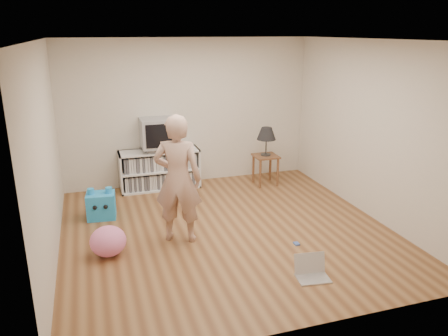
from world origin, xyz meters
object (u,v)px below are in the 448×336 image
dvd_deck (159,148)px  laptop (311,271)px  plush_blue (101,205)px  person (178,179)px  crt_tv (158,133)px  table_lamp (266,134)px  plush_pink (108,241)px  media_unit (160,169)px  side_table (266,162)px

dvd_deck → laptop: (1.16, -3.47, -0.67)m
plush_blue → dvd_deck: bearing=50.0°
person → plush_blue: bearing=-24.0°
crt_tv → person: bearing=-92.6°
laptop → table_lamp: bearing=84.2°
laptop → plush_pink: (-2.19, 1.22, 0.12)m
crt_tv → laptop: 3.77m
person → table_lamp: bearing=-115.9°
plush_blue → plush_pink: size_ratio=1.06×
person → media_unit: bearing=-69.5°
media_unit → laptop: size_ratio=3.49×
plush_blue → side_table: bearing=18.7°
side_table → plush_pink: 3.47m
side_table → laptop: bearing=-103.1°
media_unit → person: person is taller
side_table → laptop: side_table is taller
person → plush_pink: 1.17m
side_table → plush_blue: bearing=-167.3°
crt_tv → table_lamp: 1.91m
dvd_deck → person: (-0.09, -2.08, 0.13)m
laptop → plush_blue: bearing=139.7°
plush_pink → dvd_deck: bearing=65.2°
dvd_deck → person: bearing=-92.6°
side_table → laptop: size_ratio=1.37×
dvd_deck → table_lamp: (1.88, -0.37, 0.21)m
media_unit → plush_blue: (-1.07, -1.05, -0.15)m
crt_tv → side_table: bearing=-11.1°
plush_pink → laptop: bearing=-29.1°
plush_pink → person: bearing=9.8°
plush_blue → plush_pink: plush_blue is taller
media_unit → crt_tv: (-0.00, -0.02, 0.67)m
person → crt_tv: bearing=-69.5°
table_lamp → laptop: bearing=-103.1°
side_table → crt_tv: bearing=168.9°
dvd_deck → plush_pink: 2.53m
side_table → person: 2.65m
dvd_deck → plush_blue: dvd_deck is taller
side_table → dvd_deck: bearing=168.8°
side_table → plush_pink: (-2.91, -1.88, -0.22)m
table_lamp → plush_blue: table_lamp is taller
media_unit → plush_blue: 1.51m
plush_pink → side_table: bearing=32.8°
side_table → media_unit: bearing=168.4°
crt_tv → plush_blue: (-1.07, -1.03, -0.82)m
side_table → table_lamp: size_ratio=1.07×
crt_tv → plush_blue: 1.69m
plush_blue → plush_pink: 1.21m
crt_tv → side_table: size_ratio=1.09×
side_table → table_lamp: 0.53m
crt_tv → person: size_ratio=0.35×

